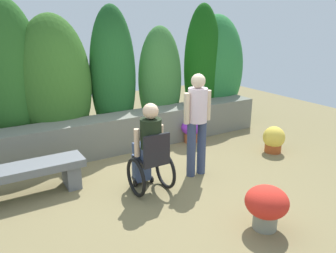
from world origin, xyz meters
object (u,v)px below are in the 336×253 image
(flower_pot_terracotta_by_wall, at_px, (191,130))
(person_in_wheelchair, at_px, (149,151))
(stone_bench, at_px, (25,176))
(person_standing_companion, at_px, (197,118))
(flower_pot_purple_near, at_px, (266,205))
(flower_pot_red_accent, at_px, (274,139))

(flower_pot_terracotta_by_wall, bearing_deg, person_in_wheelchair, -140.71)
(stone_bench, bearing_deg, person_standing_companion, -20.97)
(flower_pot_purple_near, xyz_separation_m, flower_pot_terracotta_by_wall, (0.94, 2.92, -0.05))
(person_standing_companion, distance_m, flower_pot_red_accent, 1.94)
(person_standing_companion, height_order, flower_pot_purple_near, person_standing_companion)
(person_in_wheelchair, height_order, person_standing_companion, person_standing_companion)
(stone_bench, height_order, flower_pot_red_accent, flower_pot_red_accent)
(flower_pot_red_accent, bearing_deg, stone_bench, 171.96)
(flower_pot_terracotta_by_wall, xyz_separation_m, flower_pot_red_accent, (1.03, -1.24, -0.02))
(stone_bench, distance_m, person_in_wheelchair, 1.77)
(person_in_wheelchair, bearing_deg, flower_pot_red_accent, 9.48)
(flower_pot_purple_near, height_order, flower_pot_red_accent, flower_pot_purple_near)
(stone_bench, relative_size, person_in_wheelchair, 1.22)
(stone_bench, distance_m, flower_pot_terracotta_by_wall, 3.32)
(person_in_wheelchair, xyz_separation_m, flower_pot_purple_near, (0.74, -1.55, -0.31))
(stone_bench, relative_size, flower_pot_terracotta_by_wall, 3.50)
(flower_pot_purple_near, height_order, flower_pot_terracotta_by_wall, flower_pot_purple_near)
(person_in_wheelchair, xyz_separation_m, person_standing_companion, (0.90, 0.10, 0.32))
(stone_bench, xyz_separation_m, person_standing_companion, (2.47, -0.64, 0.62))
(flower_pot_red_accent, bearing_deg, flower_pot_terracotta_by_wall, 129.72)
(person_standing_companion, bearing_deg, flower_pot_red_accent, 14.66)
(flower_pot_purple_near, bearing_deg, person_in_wheelchair, 115.57)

